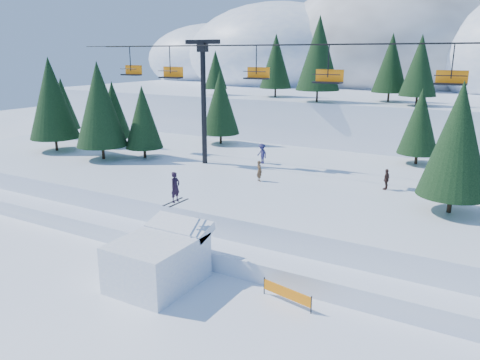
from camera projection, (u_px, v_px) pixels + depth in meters
The scene contains 10 objects.
ground at pixel (150, 312), 21.84m from camera, with size 160.00×160.00×0.00m, color white.
mid_shelf at pixel (301, 192), 36.56m from camera, with size 70.00×22.00×2.50m, color white.
berm at pixel (236, 243), 28.38m from camera, with size 70.00×6.00×1.10m, color white.
mountain_ridge at pixel (397, 65), 83.10m from camera, with size 119.00×61.06×26.46m.
jump_kicker at pixel (159, 259), 24.26m from camera, with size 3.69×5.03×5.73m.
chairlift at pixel (320, 87), 33.92m from camera, with size 46.00×3.21×10.28m.
conifer_stand at pixel (331, 120), 34.38m from camera, with size 63.08×17.48×8.93m.
distant_skiers at pixel (343, 165), 36.17m from camera, with size 22.57×8.12×1.74m.
banner_near at pixel (287, 293), 22.50m from camera, with size 2.80×0.65×0.90m.
banner_far at pixel (428, 312), 20.87m from camera, with size 2.79×0.69×0.90m.
Camera 1 is at (13.38, -14.75, 11.70)m, focal length 35.00 mm.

